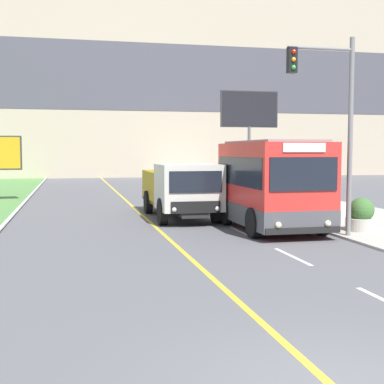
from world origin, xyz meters
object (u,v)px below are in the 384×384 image
(city_bus, at_px, (272,185))
(traffic_light_mast, at_px, (334,112))
(dump_truck, at_px, (183,191))
(planter_round_near, at_px, (361,216))
(planter_round_third, at_px, (271,195))
(billboard_large, at_px, (249,113))
(planter_round_second, at_px, (303,204))

(city_bus, distance_m, traffic_light_mast, 3.48)
(dump_truck, bearing_deg, planter_round_near, -41.31)
(planter_round_third, bearing_deg, billboard_large, 75.30)
(city_bus, xyz_separation_m, traffic_light_mast, (1.23, -2.11, 2.47))
(city_bus, relative_size, planter_round_near, 4.67)
(dump_truck, distance_m, traffic_light_mast, 7.30)
(planter_round_second, bearing_deg, billboard_large, 77.72)
(dump_truck, distance_m, planter_round_near, 7.14)
(planter_round_second, distance_m, planter_round_third, 4.44)
(traffic_light_mast, bearing_deg, city_bus, 120.20)
(billboard_large, height_order, planter_round_near, billboard_large)
(planter_round_second, xyz_separation_m, planter_round_third, (0.27, 4.43, 0.02))
(traffic_light_mast, bearing_deg, planter_round_third, 80.14)
(traffic_light_mast, relative_size, planter_round_third, 5.29)
(dump_truck, relative_size, billboard_large, 0.89)
(billboard_large, distance_m, planter_round_near, 25.22)
(planter_round_near, distance_m, planter_round_third, 8.86)
(planter_round_near, bearing_deg, dump_truck, 138.69)
(planter_round_second, bearing_deg, planter_round_near, -87.85)
(billboard_large, distance_m, planter_round_second, 21.02)
(city_bus, distance_m, planter_round_near, 3.25)
(traffic_light_mast, distance_m, billboard_large, 25.87)
(planter_round_near, bearing_deg, billboard_large, 80.29)
(billboard_large, relative_size, planter_round_near, 6.59)
(billboard_large, xyz_separation_m, planter_round_third, (-4.05, -15.45, -5.25))
(billboard_large, relative_size, planter_round_second, 6.51)
(city_bus, height_order, planter_round_near, city_bus)
(planter_round_second, bearing_deg, traffic_light_mast, -104.99)
(traffic_light_mast, xyz_separation_m, planter_round_second, (1.41, 5.28, -3.50))
(city_bus, xyz_separation_m, dump_truck, (-2.53, 3.43, -0.42))
(traffic_light_mast, height_order, planter_round_third, traffic_light_mast)
(traffic_light_mast, relative_size, planter_round_second, 5.52)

